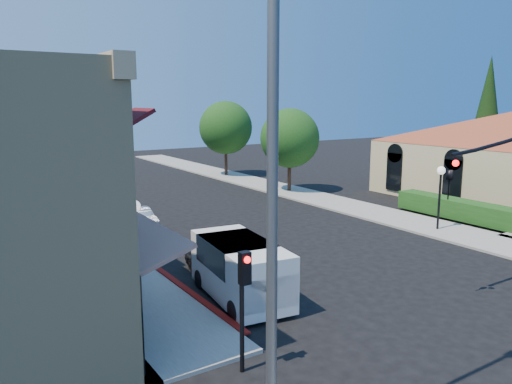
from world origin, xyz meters
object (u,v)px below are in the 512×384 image
parked_car_a (215,261)px  conifer_far (488,108)px  lamppost_right_far (272,155)px  lamppost_left_far (54,175)px  parked_car_c (91,197)px  cobra_streetlight (289,204)px  secondary_signal (244,289)px  white_van (241,267)px  street_tree_b (226,128)px  parked_car_d (60,184)px  lamppost_right_near (440,182)px  street_tree_a (290,138)px  lamppost_left_near (135,223)px  parked_car_b (141,217)px

parked_car_a → conifer_far: bearing=17.1°
lamppost_right_far → lamppost_left_far: bearing=-173.3°
lamppost_right_far → parked_car_c: bearing=176.0°
cobra_streetlight → secondary_signal: bearing=71.4°
lamppost_right_far → conifer_far: bearing=-17.1°
white_van → parked_car_a: (0.44, 2.80, -0.63)m
street_tree_b → lamppost_left_far: size_ratio=1.97×
parked_car_c → white_van: bearing=-83.7°
conifer_far → street_tree_b: bearing=143.9°
parked_car_d → street_tree_b: bearing=7.1°
lamppost_right_near → parked_car_c: (-14.14, 17.00, -2.10)m
parked_car_a → parked_car_d: 23.56m
street_tree_a → lamppost_right_far: 2.49m
lamppost_left_near → lamppost_right_near: same height
street_tree_b → secondary_signal: 34.97m
lamppost_left_near → street_tree_a: bearing=39.0°
conifer_far → street_tree_b: (-19.20, 14.00, -1.82)m
conifer_far → cobra_streetlight: (-37.15, -20.00, -1.09)m
secondary_signal → parked_car_c: (2.36, 23.59, -1.69)m
white_van → lamppost_right_near: bearing=9.5°
lamppost_left_far → parked_car_d: bearing=77.0°
conifer_far → parked_car_b: size_ratio=3.44×
cobra_streetlight → parked_car_a: (4.08, 10.47, -4.68)m
street_tree_b → secondary_signal: street_tree_b is taller
cobra_streetlight → white_van: size_ratio=1.86×
parked_car_c → street_tree_b: bearing=31.7°
parked_car_b → parked_car_c: (-0.84, 7.21, 0.10)m
cobra_streetlight → lamppost_right_near: bearing=29.5°
lamppost_right_far → white_van: size_ratio=0.71×
lamppost_right_near → lamppost_right_far: (0.00, 16.00, 0.00)m
conifer_far → parked_car_c: conifer_far is taller
conifer_far → lamppost_left_far: (-36.50, 4.00, -3.62)m
conifer_far → lamppost_right_near: (-19.50, -10.00, -3.62)m
conifer_far → lamppost_right_far: size_ratio=3.08×
cobra_streetlight → lamppost_left_far: size_ratio=2.61×
white_van → parked_car_a: bearing=81.1°
lamppost_left_near → parked_car_a: size_ratio=1.03×
secondary_signal → white_van: size_ratio=0.67×
parked_car_c → parked_car_b: bearing=-77.5°
conifer_far → parked_car_c: bearing=168.2°
conifer_far → parked_car_a: conifer_far is taller
lamppost_left_far → street_tree_b: bearing=30.0°
cobra_streetlight → parked_car_d: bearing=85.0°
conifer_far → parked_car_a: bearing=-163.9°
street_tree_a → cobra_streetlight: cobra_streetlight is taller
street_tree_b → lamppost_right_far: 8.21m
secondary_signal → lamppost_left_near: size_ratio=0.93×
cobra_streetlight → lamppost_left_near: 10.34m
cobra_streetlight → lamppost_right_near: cobra_streetlight is taller
lamppost_left_far → lamppost_right_near: (17.00, -14.00, 0.00)m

